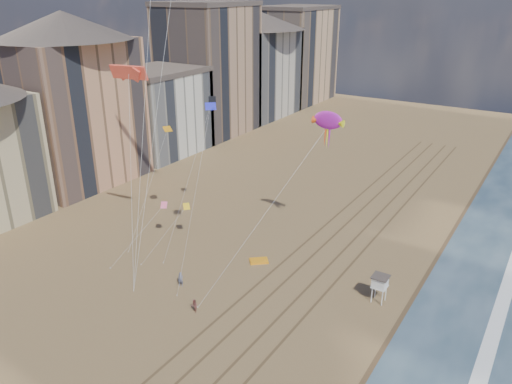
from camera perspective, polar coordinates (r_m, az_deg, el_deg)
wet_sand at (r=67.68m, az=23.63°, el=-7.62°), size 260.00×260.00×0.00m
foam at (r=67.43m, az=27.14°, el=-8.38°), size 260.00×260.00×0.00m
tracks at (r=62.90m, az=7.04°, el=-8.07°), size 7.68×120.00×0.01m
buildings at (r=112.13m, az=-7.37°, el=12.85°), size 34.72×131.35×29.00m
lifeguard_stand at (r=55.87m, az=13.99°, el=-9.96°), size 1.75×1.75×3.15m
grounded_kite at (r=62.67m, az=0.33°, el=-7.87°), size 2.65×2.55×0.26m
show_kite at (r=61.33m, az=8.22°, el=8.08°), size 4.51×10.54×26.14m
kite_flyer_a at (r=58.26m, az=-8.60°, el=-9.85°), size 0.74×0.60×1.75m
kite_flyer_b at (r=53.93m, az=-7.06°, el=-12.80°), size 0.94×0.90×1.53m
small_kites at (r=62.07m, az=-7.65°, el=5.63°), size 13.05×10.17×15.47m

